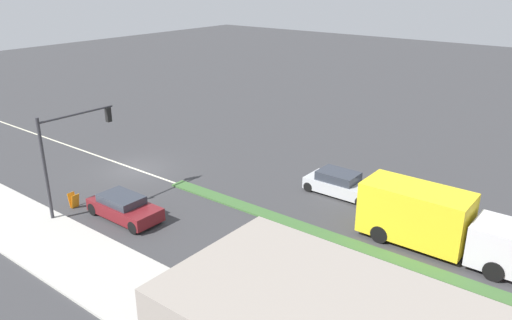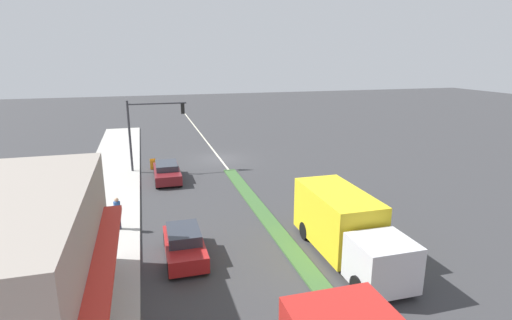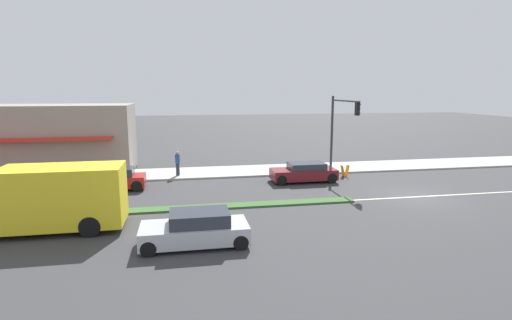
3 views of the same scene
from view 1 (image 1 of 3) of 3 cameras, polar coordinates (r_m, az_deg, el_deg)
name	(u,v)px [view 1 (image 1 of 3)]	position (r m, az deg, el deg)	size (l,w,h in m)	color
ground_plane	(384,256)	(24.64, 14.37, -10.63)	(160.00, 160.00, 0.00)	#38383A
lane_marking_center	(136,169)	(34.83, -13.54, -1.04)	(0.16, 60.00, 0.01)	beige
traffic_signal_main	(67,145)	(28.50, -20.80, 1.64)	(4.59, 0.34, 5.60)	#333338
pedestrian	(195,283)	(20.39, -6.95, -13.78)	(0.34, 0.34, 1.75)	#282D42
warning_aframe_sign	(74,200)	(30.17, -20.10, -4.35)	(0.45, 0.53, 0.84)	orange
delivery_truck	(433,220)	(25.38, 19.59, -6.48)	(2.44, 7.50, 2.87)	silver
sedan_silver	(340,184)	(30.33, 9.60, -2.70)	(1.92, 4.27, 1.38)	#B7BABF
hatchback_red	(321,291)	(20.63, 7.42, -14.63)	(1.73, 3.91, 1.38)	#AD1E1E
sedan_maroon	(124,207)	(27.98, -14.84, -5.24)	(1.87, 4.35, 1.29)	maroon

